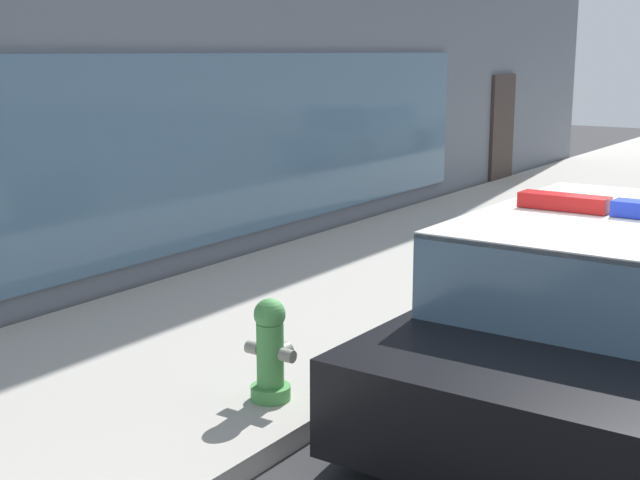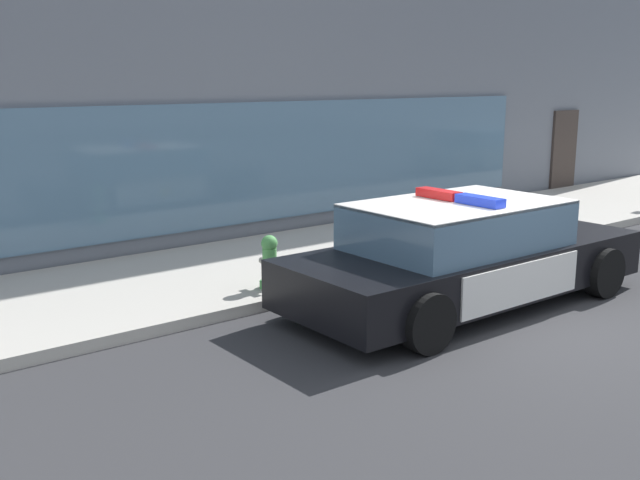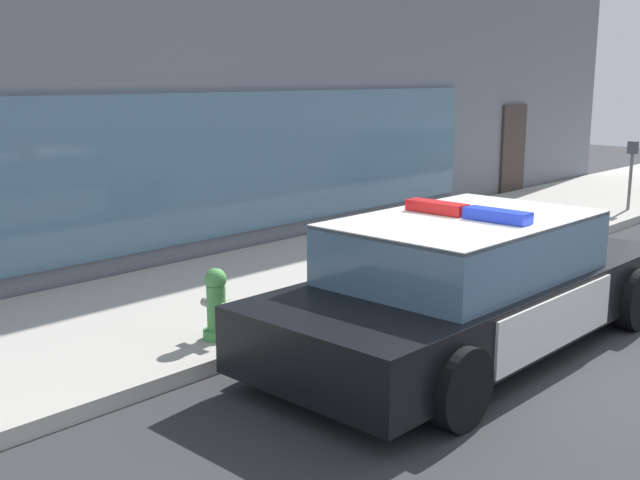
% 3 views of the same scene
% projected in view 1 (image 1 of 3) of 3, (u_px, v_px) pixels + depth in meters
% --- Properties ---
extents(sidewalk, '(48.00, 3.37, 0.15)m').
position_uv_depth(sidewalk, '(292.00, 312.00, 8.44)').
color(sidewalk, '#B2ADA3').
rests_on(sidewalk, ground).
extents(police_cruiser, '(5.18, 2.18, 1.49)m').
position_uv_depth(police_cruiser, '(610.00, 304.00, 6.54)').
color(police_cruiser, black).
rests_on(police_cruiser, ground).
extents(fire_hydrant, '(0.34, 0.39, 0.73)m').
position_uv_depth(fire_hydrant, '(271.00, 351.00, 6.06)').
color(fire_hydrant, '#4C994C').
rests_on(fire_hydrant, sidewalk).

